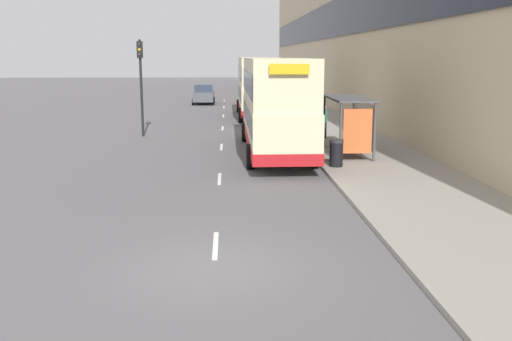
{
  "coord_description": "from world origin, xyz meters",
  "views": [
    {
      "loc": [
        0.31,
        -11.42,
        4.39
      ],
      "look_at": [
        1.81,
        18.54,
        -1.64
      ],
      "focal_mm": 40.0,
      "sensor_mm": 36.0,
      "label": 1
    }
  ],
  "objects": [
    {
      "name": "pedestrian_at_shelter",
      "position": [
        5.38,
        18.19,
        1.04
      ],
      "size": [
        0.35,
        0.35,
        1.75
      ],
      "color": "#23232D",
      "rests_on": "ground_plane"
    },
    {
      "name": "lane_mark_5",
      "position": [
        0.0,
        38.62,
        0.01
      ],
      "size": [
        0.12,
        2.0,
        0.01
      ],
      "color": "silver",
      "rests_on": "ground_plane"
    },
    {
      "name": "pavement",
      "position": [
        6.5,
        38.5,
        0.07
      ],
      "size": [
        5.0,
        93.0,
        0.14
      ],
      "color": "gray",
      "rests_on": "ground_plane"
    },
    {
      "name": "lane_mark_4",
      "position": [
        0.0,
        31.19,
        0.01
      ],
      "size": [
        0.12,
        2.0,
        0.01
      ],
      "color": "silver",
      "rests_on": "ground_plane"
    },
    {
      "name": "pedestrian_1",
      "position": [
        6.83,
        14.27,
        1.0
      ],
      "size": [
        0.33,
        0.33,
        1.68
      ],
      "color": "#23232D",
      "rests_on": "ground_plane"
    },
    {
      "name": "double_decker_bus_ahead",
      "position": [
        2.48,
        30.24,
        2.29
      ],
      "size": [
        2.85,
        11.02,
        4.3
      ],
      "color": "beige",
      "rests_on": "ground_plane"
    },
    {
      "name": "lane_mark_1",
      "position": [
        0.0,
        8.89,
        0.01
      ],
      "size": [
        0.12,
        2.0,
        0.01
      ],
      "color": "silver",
      "rests_on": "ground_plane"
    },
    {
      "name": "car_0",
      "position": [
        -1.89,
        42.07,
        0.89
      ],
      "size": [
        2.04,
        3.81,
        1.82
      ],
      "rotation": [
        0.0,
        0.0,
        3.14
      ],
      "color": "#4C5156",
      "rests_on": "ground_plane"
    },
    {
      "name": "bus_shelter",
      "position": [
        5.77,
        13.01,
        1.88
      ],
      "size": [
        1.6,
        4.2,
        2.48
      ],
      "color": "#4C4C51",
      "rests_on": "ground_plane"
    },
    {
      "name": "ground_plane",
      "position": [
        0.0,
        0.0,
        0.0
      ],
      "size": [
        220.0,
        220.0,
        0.0
      ],
      "primitive_type": "plane",
      "color": "#5B595B"
    },
    {
      "name": "litter_bin",
      "position": [
        4.55,
        10.36,
        0.67
      ],
      "size": [
        0.55,
        0.55,
        1.05
      ],
      "color": "black",
      "rests_on": "ground_plane"
    },
    {
      "name": "lane_mark_6",
      "position": [
        0.0,
        46.05,
        0.01
      ],
      "size": [
        0.12,
        2.0,
        0.01
      ],
      "color": "silver",
      "rests_on": "ground_plane"
    },
    {
      "name": "lane_mark_2",
      "position": [
        0.0,
        16.32,
        0.01
      ],
      "size": [
        0.12,
        2.0,
        0.01
      ],
      "color": "silver",
      "rests_on": "ground_plane"
    },
    {
      "name": "traffic_light_far_kerb",
      "position": [
        -4.4,
        20.35,
        3.53
      ],
      "size": [
        0.3,
        0.32,
        5.28
      ],
      "color": "black",
      "rests_on": "ground_plane"
    },
    {
      "name": "terrace_facade",
      "position": [
        10.49,
        38.5,
        8.17
      ],
      "size": [
        3.1,
        93.0,
        16.35
      ],
      "color": "#C6B793",
      "rests_on": "ground_plane"
    },
    {
      "name": "lane_mark_3",
      "position": [
        0.0,
        23.75,
        0.01
      ],
      "size": [
        0.12,
        2.0,
        0.01
      ],
      "color": "silver",
      "rests_on": "ground_plane"
    },
    {
      "name": "lane_mark_0",
      "position": [
        0.0,
        1.46,
        0.01
      ],
      "size": [
        0.12,
        2.0,
        0.01
      ],
      "color": "silver",
      "rests_on": "ground_plane"
    },
    {
      "name": "double_decker_bus_near",
      "position": [
        2.48,
        14.29,
        2.29
      ],
      "size": [
        2.85,
        11.56,
        4.3
      ],
      "color": "beige",
      "rests_on": "ground_plane"
    },
    {
      "name": "car_1",
      "position": [
        2.52,
        44.44,
        0.87
      ],
      "size": [
        2.09,
        4.44,
        1.75
      ],
      "color": "silver",
      "rests_on": "ground_plane"
    }
  ]
}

